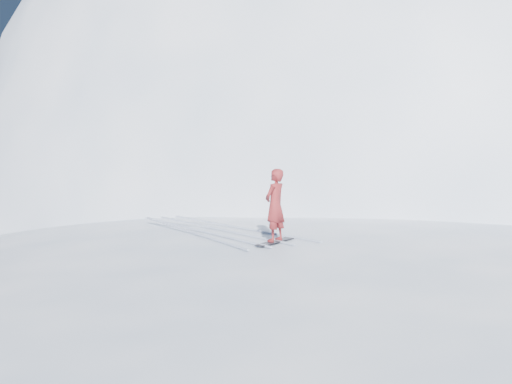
% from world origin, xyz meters
% --- Properties ---
extents(ground, '(400.00, 400.00, 0.00)m').
position_xyz_m(ground, '(0.00, 0.00, 0.00)').
color(ground, white).
rests_on(ground, ground).
extents(near_ridge, '(36.00, 28.00, 4.80)m').
position_xyz_m(near_ridge, '(1.00, 3.00, 0.00)').
color(near_ridge, white).
rests_on(near_ridge, ground).
extents(summit_peak, '(60.00, 56.00, 56.00)m').
position_xyz_m(summit_peak, '(22.00, 26.00, 0.00)').
color(summit_peak, white).
rests_on(summit_peak, ground).
extents(peak_shoulder, '(28.00, 24.00, 18.00)m').
position_xyz_m(peak_shoulder, '(10.00, 20.00, 0.00)').
color(peak_shoulder, white).
rests_on(peak_shoulder, ground).
extents(wind_bumps, '(16.00, 14.40, 1.00)m').
position_xyz_m(wind_bumps, '(-0.56, 2.12, 0.00)').
color(wind_bumps, white).
rests_on(wind_bumps, ground).
extents(snowboard, '(1.27, 0.83, 0.02)m').
position_xyz_m(snowboard, '(-1.21, 2.15, 2.41)').
color(snowboard, black).
rests_on(snowboard, near_ridge).
extents(snowboarder, '(0.74, 0.65, 1.71)m').
position_xyz_m(snowboarder, '(-1.21, 2.15, 3.28)').
color(snowboarder, maroon).
rests_on(snowboarder, snowboard).
extents(board_tracks, '(2.60, 5.98, 0.04)m').
position_xyz_m(board_tracks, '(-1.84, 4.54, 2.42)').
color(board_tracks, silver).
rests_on(board_tracks, ground).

